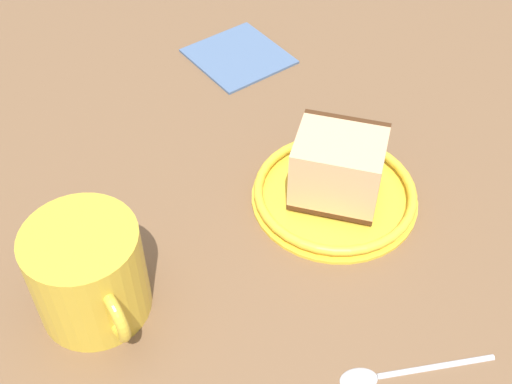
# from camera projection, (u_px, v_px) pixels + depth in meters

# --- Properties ---
(ground_plane) EXTENTS (1.53, 1.53, 0.03)m
(ground_plane) POSITION_uv_depth(u_px,v_px,m) (248.00, 215.00, 0.65)
(ground_plane) COLOR brown
(small_plate) EXTENTS (0.16, 0.16, 0.02)m
(small_plate) POSITION_uv_depth(u_px,v_px,m) (335.00, 194.00, 0.64)
(small_plate) COLOR yellow
(small_plate) RESTS_ON ground_plane
(cake_slice) EXTENTS (0.10, 0.10, 0.07)m
(cake_slice) POSITION_uv_depth(u_px,v_px,m) (338.00, 167.00, 0.62)
(cake_slice) COLOR #472814
(cake_slice) RESTS_ON small_plate
(tea_mug) EXTENTS (0.09, 0.12, 0.09)m
(tea_mug) POSITION_uv_depth(u_px,v_px,m) (88.00, 273.00, 0.53)
(tea_mug) COLOR gold
(tea_mug) RESTS_ON ground_plane
(teaspoon) EXTENTS (0.12, 0.07, 0.01)m
(teaspoon) POSITION_uv_depth(u_px,v_px,m) (385.00, 373.00, 0.51)
(teaspoon) COLOR silver
(teaspoon) RESTS_ON ground_plane
(folded_napkin) EXTENTS (0.11, 0.11, 0.01)m
(folded_napkin) POSITION_uv_depth(u_px,v_px,m) (239.00, 55.00, 0.80)
(folded_napkin) COLOR slate
(folded_napkin) RESTS_ON ground_plane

